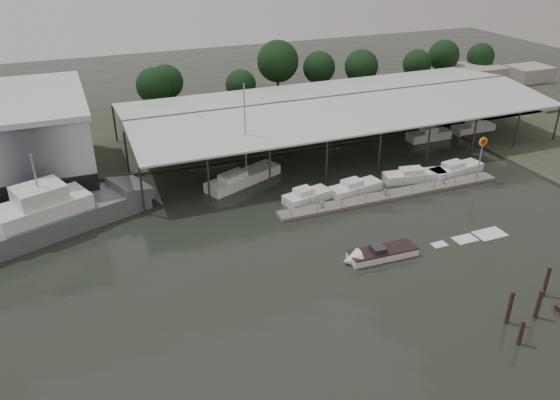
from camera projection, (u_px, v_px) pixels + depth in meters
name	position (u px, v px, depth m)	size (l,w,h in m)	color
ground	(310.00, 270.00, 49.21)	(200.00, 200.00, 0.00)	black
land_strip_far	(195.00, 126.00, 83.89)	(140.00, 30.00, 0.30)	#404433
covered_boat_shed	(337.00, 101.00, 75.29)	(58.24, 24.00, 6.96)	#B9BBBE
floating_dock	(392.00, 195.00, 62.42)	(28.00, 2.00, 1.40)	slate
shell_fuel_sign	(482.00, 150.00, 64.75)	(1.10, 0.18, 5.55)	gray
distant_commercial_buildings	(490.00, 75.00, 105.12)	(22.00, 8.00, 4.00)	gray
grey_trawler	(57.00, 215.00, 55.29)	(20.16, 11.70, 8.84)	#595E62
white_sailboat	(242.00, 178.00, 65.49)	(10.39, 6.51, 12.26)	white
speedboat_underway	(377.00, 254.00, 50.82)	(18.37, 2.81, 2.00)	white
moored_cruiser_0	(307.00, 196.00, 61.21)	(5.90, 3.37, 1.70)	white
moored_cruiser_1	(355.00, 188.00, 63.18)	(6.73, 3.21, 1.70)	white
moored_cruiser_2	(414.00, 176.00, 66.26)	(7.93, 3.48, 1.70)	white
moored_cruiser_3	(455.00, 169.00, 67.92)	(7.68, 3.17, 1.70)	white
mooring_pilings	(551.00, 323.00, 41.06)	(6.61, 8.95, 3.55)	#312718
horizon_tree_line	(320.00, 67.00, 94.10)	(67.97, 10.40, 10.63)	black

